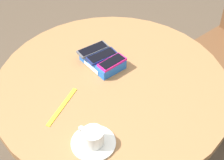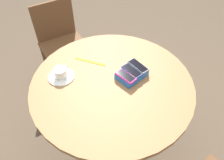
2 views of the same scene
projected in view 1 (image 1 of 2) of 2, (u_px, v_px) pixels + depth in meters
The scene contains 8 objects.
round_table at pixel (112, 102), 1.64m from camera, with size 0.99×0.99×0.75m.
phone_box at pixel (102, 60), 1.64m from camera, with size 0.21×0.17×0.04m.
phone_gray at pixel (93, 49), 1.65m from camera, with size 0.08×0.15×0.01m.
phone_navy at pixel (102, 56), 1.62m from camera, with size 0.08×0.14×0.01m.
phone_magenta at pixel (112, 62), 1.59m from camera, with size 0.09×0.13×0.01m.
saucer at pixel (93, 143), 1.33m from camera, with size 0.16×0.16×0.01m, color silver.
coffee_cup at pixel (93, 137), 1.31m from camera, with size 0.10×0.08×0.06m.
lanyard_strap at pixel (62, 107), 1.46m from camera, with size 0.22×0.02×0.00m, color yellow.
Camera 1 is at (1.04, -0.42, 1.83)m, focal length 60.00 mm.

